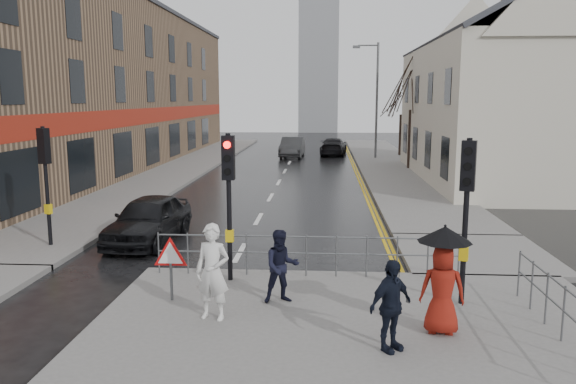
# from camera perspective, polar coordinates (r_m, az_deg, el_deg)

# --- Properties ---
(ground) EXTENTS (120.00, 120.00, 0.00)m
(ground) POSITION_cam_1_polar(r_m,az_deg,el_deg) (13.18, -6.88, -9.65)
(ground) COLOR black
(ground) RESTS_ON ground
(near_pavement) EXTENTS (10.00, 9.00, 0.14)m
(near_pavement) POSITION_cam_1_polar(r_m,az_deg,el_deg) (9.72, 7.47, -16.42)
(near_pavement) COLOR #605E5B
(near_pavement) RESTS_ON ground
(left_pavement) EXTENTS (4.00, 44.00, 0.14)m
(left_pavement) POSITION_cam_1_polar(r_m,az_deg,el_deg) (36.57, -10.33, 2.68)
(left_pavement) COLOR #605E5B
(left_pavement) RESTS_ON ground
(right_pavement) EXTENTS (4.00, 40.00, 0.14)m
(right_pavement) POSITION_cam_1_polar(r_m,az_deg,el_deg) (37.70, 10.02, 2.89)
(right_pavement) COLOR #605E5B
(right_pavement) RESTS_ON ground
(pavement_bridge_right) EXTENTS (4.00, 4.20, 0.14)m
(pavement_bridge_right) POSITION_cam_1_polar(r_m,az_deg,el_deg) (16.34, 18.39, -6.03)
(pavement_bridge_right) COLOR #605E5B
(pavement_bridge_right) RESTS_ON ground
(building_left_terrace) EXTENTS (8.00, 42.00, 10.00)m
(building_left_terrace) POSITION_cam_1_polar(r_m,az_deg,el_deg) (37.12, -19.34, 10.03)
(building_left_terrace) COLOR brown
(building_left_terrace) RESTS_ON ground
(building_right_cream) EXTENTS (9.00, 16.40, 10.10)m
(building_right_cream) POSITION_cam_1_polar(r_m,az_deg,el_deg) (31.73, 21.74, 9.68)
(building_right_cream) COLOR beige
(building_right_cream) RESTS_ON ground
(church_tower) EXTENTS (5.00, 5.00, 18.00)m
(church_tower) POSITION_cam_1_polar(r_m,az_deg,el_deg) (74.38, 3.13, 13.08)
(church_tower) COLOR gray
(church_tower) RESTS_ON ground
(traffic_signal_near_left) EXTENTS (0.28, 0.27, 3.40)m
(traffic_signal_near_left) POSITION_cam_1_polar(r_m,az_deg,el_deg) (12.74, -6.05, 1.10)
(traffic_signal_near_left) COLOR black
(traffic_signal_near_left) RESTS_ON near_pavement
(traffic_signal_near_right) EXTENTS (0.34, 0.33, 3.40)m
(traffic_signal_near_right) POSITION_cam_1_polar(r_m,az_deg,el_deg) (11.73, 17.71, -0.03)
(traffic_signal_near_right) COLOR black
(traffic_signal_near_right) RESTS_ON near_pavement
(traffic_signal_far_left) EXTENTS (0.34, 0.33, 3.40)m
(traffic_signal_far_left) POSITION_cam_1_polar(r_m,az_deg,el_deg) (17.24, -23.43, 2.55)
(traffic_signal_far_left) COLOR black
(traffic_signal_far_left) RESTS_ON left_pavement
(guard_railing_front) EXTENTS (7.14, 0.04, 1.00)m
(guard_railing_front) POSITION_cam_1_polar(r_m,az_deg,el_deg) (13.29, 1.86, -5.55)
(guard_railing_front) COLOR #595B5E
(guard_railing_front) RESTS_ON near_pavement
(guard_railing_side) EXTENTS (0.04, 4.54, 1.00)m
(guard_railing_side) POSITION_cam_1_polar(r_m,az_deg,el_deg) (10.91, 26.26, -10.02)
(guard_railing_side) COLOR #595B5E
(guard_railing_side) RESTS_ON near_pavement
(warning_sign) EXTENTS (0.80, 0.07, 1.35)m
(warning_sign) POSITION_cam_1_polar(r_m,az_deg,el_deg) (11.92, -11.85, -6.61)
(warning_sign) COLOR #595B5E
(warning_sign) RESTS_ON near_pavement
(street_lamp) EXTENTS (1.83, 0.25, 8.00)m
(street_lamp) POSITION_cam_1_polar(r_m,az_deg,el_deg) (40.38, 8.77, 9.94)
(street_lamp) COLOR #595B5E
(street_lamp) RESTS_ON right_pavement
(tree_near) EXTENTS (2.40, 2.40, 6.58)m
(tree_near) POSITION_cam_1_polar(r_m,az_deg,el_deg) (34.62, 12.48, 10.64)
(tree_near) COLOR black
(tree_near) RESTS_ON right_pavement
(tree_far) EXTENTS (2.40, 2.40, 5.64)m
(tree_far) POSITION_cam_1_polar(r_m,az_deg,el_deg) (42.60, 11.49, 9.45)
(tree_far) COLOR black
(tree_far) RESTS_ON right_pavement
(pedestrian_a) EXTENTS (0.75, 0.57, 1.85)m
(pedestrian_a) POSITION_cam_1_polar(r_m,az_deg,el_deg) (10.81, -7.67, -8.05)
(pedestrian_a) COLOR silver
(pedestrian_a) RESTS_ON near_pavement
(pedestrian_b) EXTENTS (0.87, 0.76, 1.52)m
(pedestrian_b) POSITION_cam_1_polar(r_m,az_deg,el_deg) (11.61, -0.67, -7.56)
(pedestrian_b) COLOR black
(pedestrian_b) RESTS_ON near_pavement
(pedestrian_with_umbrella) EXTENTS (0.96, 0.96, 1.96)m
(pedestrian_with_umbrella) POSITION_cam_1_polar(r_m,az_deg,el_deg) (10.40, 15.47, -8.04)
(pedestrian_with_umbrella) COLOR maroon
(pedestrian_with_umbrella) RESTS_ON near_pavement
(pedestrian_d) EXTENTS (0.95, 0.88, 1.56)m
(pedestrian_d) POSITION_cam_1_polar(r_m,az_deg,el_deg) (9.61, 10.38, -11.28)
(pedestrian_d) COLOR black
(pedestrian_d) RESTS_ON near_pavement
(car_parked) EXTENTS (1.97, 4.26, 1.41)m
(car_parked) POSITION_cam_1_polar(r_m,az_deg,el_deg) (17.44, -13.98, -2.71)
(car_parked) COLOR black
(car_parked) RESTS_ON ground
(car_mid) EXTENTS (1.77, 4.56, 1.48)m
(car_mid) POSITION_cam_1_polar(r_m,az_deg,el_deg) (41.76, 0.45, 4.58)
(car_mid) COLOR #3C3E41
(car_mid) RESTS_ON ground
(car_far) EXTENTS (2.26, 4.71, 1.32)m
(car_far) POSITION_cam_1_polar(r_m,az_deg,el_deg) (43.40, 4.64, 4.63)
(car_far) COLOR black
(car_far) RESTS_ON ground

